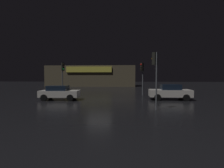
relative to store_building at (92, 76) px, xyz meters
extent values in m
plane|color=black|center=(5.36, -25.70, -2.44)|extent=(120.00, 120.00, 0.00)
cube|color=brown|center=(0.00, 0.02, -0.01)|extent=(20.87, 7.21, 4.86)
cube|color=#E5D84C|center=(0.00, -3.74, 1.49)|extent=(10.33, 0.24, 1.27)
cylinder|color=#595B60|center=(10.16, -31.03, -0.41)|extent=(0.10, 0.10, 4.06)
cube|color=black|center=(10.06, -30.92, 1.19)|extent=(0.41, 0.41, 0.87)
sphere|color=black|center=(9.95, -30.80, 1.45)|extent=(0.20, 0.20, 0.20)
sphere|color=orange|center=(9.95, -30.80, 1.19)|extent=(0.20, 0.20, 0.20)
sphere|color=black|center=(9.95, -30.80, 0.93)|extent=(0.20, 0.20, 0.20)
cylinder|color=#595B60|center=(-0.17, -20.72, -0.36)|extent=(0.14, 0.14, 4.15)
cube|color=black|center=(-0.05, -20.82, 1.19)|extent=(0.41, 0.41, 1.05)
sphere|color=black|center=(0.07, -20.93, 1.51)|extent=(0.20, 0.20, 0.20)
sphere|color=black|center=(0.07, -20.93, 1.19)|extent=(0.20, 0.20, 0.20)
sphere|color=#19D13F|center=(0.07, -20.93, 0.88)|extent=(0.20, 0.20, 0.20)
cylinder|color=#595B60|center=(10.24, -21.22, -0.42)|extent=(0.13, 0.13, 4.03)
cube|color=black|center=(10.12, -21.32, 1.09)|extent=(0.41, 0.41, 1.02)
sphere|color=red|center=(10.00, -21.43, 1.39)|extent=(0.20, 0.20, 0.20)
sphere|color=black|center=(10.00, -21.43, 1.09)|extent=(0.20, 0.20, 0.20)
sphere|color=black|center=(10.00, -21.43, 0.78)|extent=(0.20, 0.20, 0.20)
cube|color=silver|center=(1.46, -26.20, -1.80)|extent=(3.89, 1.89, 0.64)
cube|color=black|center=(1.28, -26.20, -1.23)|extent=(1.99, 1.64, 0.49)
cylinder|color=black|center=(2.69, -25.28, -2.12)|extent=(0.65, 0.25, 0.64)
cylinder|color=black|center=(2.75, -27.02, -2.12)|extent=(0.65, 0.25, 0.64)
cylinder|color=black|center=(0.16, -25.38, -2.12)|extent=(0.65, 0.25, 0.64)
cylinder|color=black|center=(0.23, -27.12, -2.12)|extent=(0.65, 0.25, 0.64)
cube|color=silver|center=(12.54, -25.31, -1.76)|extent=(4.14, 1.91, 0.71)
cube|color=black|center=(12.59, -25.31, -1.13)|extent=(1.91, 1.67, 0.54)
cylinder|color=black|center=(13.92, -24.45, -2.11)|extent=(0.66, 0.24, 0.65)
cylinder|color=black|center=(13.87, -26.24, -2.11)|extent=(0.66, 0.24, 0.65)
cylinder|color=black|center=(11.22, -24.38, -2.11)|extent=(0.66, 0.24, 0.65)
cylinder|color=black|center=(11.17, -26.17, -2.11)|extent=(0.66, 0.24, 0.65)
camera|label=1|loc=(7.88, -43.74, -0.05)|focal=28.72mm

